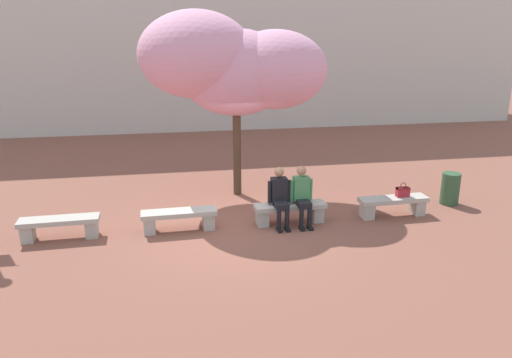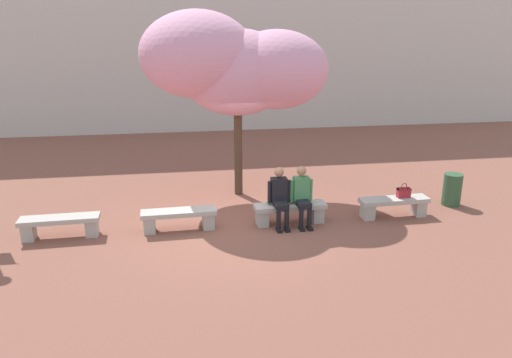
{
  "view_description": "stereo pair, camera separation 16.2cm",
  "coord_description": "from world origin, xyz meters",
  "px_view_note": "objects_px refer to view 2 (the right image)",
  "views": [
    {
      "loc": [
        -1.33,
        -10.0,
        4.22
      ],
      "look_at": [
        0.48,
        0.2,
        1.0
      ],
      "focal_mm": 35.0,
      "sensor_mm": 36.0,
      "label": 1
    },
    {
      "loc": [
        -1.17,
        -10.03,
        4.22
      ],
      "look_at": [
        0.48,
        0.2,
        1.0
      ],
      "focal_mm": 35.0,
      "sensor_mm": 36.0,
      "label": 2
    }
  ],
  "objects_px": {
    "cherry_tree_main": "(232,65)",
    "trash_bin": "(452,189)",
    "stone_bench_near_east": "(394,205)",
    "stone_bench_near_west": "(179,217)",
    "stone_bench_center": "(290,211)",
    "stone_bench_west_end": "(60,224)",
    "person_seated_left": "(280,195)",
    "handbag": "(404,192)",
    "person_seated_right": "(302,194)"
  },
  "relations": [
    {
      "from": "handbag",
      "to": "cherry_tree_main",
      "type": "height_order",
      "value": "cherry_tree_main"
    },
    {
      "from": "stone_bench_near_east",
      "to": "stone_bench_near_west",
      "type": "bearing_deg",
      "value": 180.0
    },
    {
      "from": "handbag",
      "to": "cherry_tree_main",
      "type": "bearing_deg",
      "value": 149.24
    },
    {
      "from": "stone_bench_near_east",
      "to": "stone_bench_west_end",
      "type": "bearing_deg",
      "value": 180.0
    },
    {
      "from": "stone_bench_west_end",
      "to": "person_seated_right",
      "type": "xyz_separation_m",
      "value": [
        5.09,
        -0.05,
        0.4
      ]
    },
    {
      "from": "stone_bench_near_east",
      "to": "handbag",
      "type": "height_order",
      "value": "handbag"
    },
    {
      "from": "handbag",
      "to": "person_seated_right",
      "type": "bearing_deg",
      "value": -178.16
    },
    {
      "from": "cherry_tree_main",
      "to": "person_seated_left",
      "type": "bearing_deg",
      "value": -71.81
    },
    {
      "from": "stone_bench_near_west",
      "to": "person_seated_left",
      "type": "relative_size",
      "value": 1.24
    },
    {
      "from": "stone_bench_west_end",
      "to": "person_seated_right",
      "type": "relative_size",
      "value": 1.24
    },
    {
      "from": "stone_bench_near_west",
      "to": "stone_bench_west_end",
      "type": "bearing_deg",
      "value": 180.0
    },
    {
      "from": "trash_bin",
      "to": "handbag",
      "type": "bearing_deg",
      "value": -161.32
    },
    {
      "from": "person_seated_left",
      "to": "person_seated_right",
      "type": "distance_m",
      "value": 0.5
    },
    {
      "from": "stone_bench_west_end",
      "to": "stone_bench_center",
      "type": "bearing_deg",
      "value": 0.0
    },
    {
      "from": "stone_bench_center",
      "to": "stone_bench_west_end",
      "type": "bearing_deg",
      "value": 180.0
    },
    {
      "from": "trash_bin",
      "to": "cherry_tree_main",
      "type": "bearing_deg",
      "value": 162.15
    },
    {
      "from": "stone_bench_center",
      "to": "stone_bench_near_east",
      "type": "relative_size",
      "value": 1.0
    },
    {
      "from": "stone_bench_near_east",
      "to": "handbag",
      "type": "distance_m",
      "value": 0.36
    },
    {
      "from": "handbag",
      "to": "trash_bin",
      "type": "xyz_separation_m",
      "value": [
        1.5,
        0.51,
        -0.19
      ]
    },
    {
      "from": "handbag",
      "to": "stone_bench_near_east",
      "type": "bearing_deg",
      "value": -174.04
    },
    {
      "from": "stone_bench_near_west",
      "to": "handbag",
      "type": "xyz_separation_m",
      "value": [
        5.07,
        0.02,
        0.28
      ]
    },
    {
      "from": "stone_bench_near_east",
      "to": "trash_bin",
      "type": "relative_size",
      "value": 2.05
    },
    {
      "from": "stone_bench_near_west",
      "to": "stone_bench_center",
      "type": "relative_size",
      "value": 1.0
    },
    {
      "from": "stone_bench_near_west",
      "to": "person_seated_right",
      "type": "distance_m",
      "value": 2.7
    },
    {
      "from": "stone_bench_west_end",
      "to": "person_seated_left",
      "type": "distance_m",
      "value": 4.62
    },
    {
      "from": "stone_bench_near_west",
      "to": "cherry_tree_main",
      "type": "relative_size",
      "value": 0.35
    },
    {
      "from": "stone_bench_west_end",
      "to": "handbag",
      "type": "bearing_deg",
      "value": 0.18
    },
    {
      "from": "person_seated_left",
      "to": "cherry_tree_main",
      "type": "height_order",
      "value": "cherry_tree_main"
    },
    {
      "from": "stone_bench_center",
      "to": "person_seated_right",
      "type": "bearing_deg",
      "value": -12.15
    },
    {
      "from": "stone_bench_near_west",
      "to": "handbag",
      "type": "height_order",
      "value": "handbag"
    },
    {
      "from": "person_seated_right",
      "to": "handbag",
      "type": "relative_size",
      "value": 3.81
    },
    {
      "from": "cherry_tree_main",
      "to": "trash_bin",
      "type": "distance_m",
      "value": 6.12
    },
    {
      "from": "stone_bench_center",
      "to": "cherry_tree_main",
      "type": "relative_size",
      "value": 0.35
    },
    {
      "from": "stone_bench_near_east",
      "to": "cherry_tree_main",
      "type": "xyz_separation_m",
      "value": [
        -3.4,
        2.18,
        2.99
      ]
    },
    {
      "from": "stone_bench_near_west",
      "to": "trash_bin",
      "type": "relative_size",
      "value": 2.05
    },
    {
      "from": "stone_bench_near_east",
      "to": "cherry_tree_main",
      "type": "distance_m",
      "value": 5.03
    },
    {
      "from": "cherry_tree_main",
      "to": "trash_bin",
      "type": "height_order",
      "value": "cherry_tree_main"
    },
    {
      "from": "handbag",
      "to": "trash_bin",
      "type": "bearing_deg",
      "value": 18.68
    },
    {
      "from": "person_seated_right",
      "to": "cherry_tree_main",
      "type": "xyz_separation_m",
      "value": [
        -1.23,
        2.24,
        2.59
      ]
    },
    {
      "from": "stone_bench_west_end",
      "to": "handbag",
      "type": "relative_size",
      "value": 4.71
    },
    {
      "from": "stone_bench_west_end",
      "to": "stone_bench_center",
      "type": "xyz_separation_m",
      "value": [
        4.84,
        0.0,
        0.0
      ]
    },
    {
      "from": "person_seated_left",
      "to": "trash_bin",
      "type": "distance_m",
      "value": 4.45
    },
    {
      "from": "handbag",
      "to": "stone_bench_near_west",
      "type": "bearing_deg",
      "value": -179.73
    },
    {
      "from": "person_seated_left",
      "to": "trash_bin",
      "type": "xyz_separation_m",
      "value": [
        4.4,
        0.58,
        -0.31
      ]
    },
    {
      "from": "stone_bench_near_east",
      "to": "trash_bin",
      "type": "bearing_deg",
      "value": 17.1
    },
    {
      "from": "person_seated_left",
      "to": "stone_bench_near_east",
      "type": "bearing_deg",
      "value": 1.15
    },
    {
      "from": "stone_bench_west_end",
      "to": "stone_bench_near_east",
      "type": "bearing_deg",
      "value": 0.0
    },
    {
      "from": "handbag",
      "to": "cherry_tree_main",
      "type": "distance_m",
      "value": 5.02
    },
    {
      "from": "stone_bench_near_east",
      "to": "person_seated_left",
      "type": "distance_m",
      "value": 2.7
    },
    {
      "from": "handbag",
      "to": "trash_bin",
      "type": "relative_size",
      "value": 0.43
    }
  ]
}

